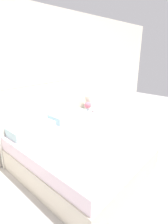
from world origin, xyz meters
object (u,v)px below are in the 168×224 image
nightstand (92,122)px  teacup (94,111)px  table_lamp (89,101)px  flower_vase (88,106)px  bed (77,149)px

nightstand → teacup: bearing=-95.3°
table_lamp → flower_vase: table_lamp is taller
flower_vase → table_lamp: bearing=34.9°
flower_vase → teacup: flower_vase is taller
bed → nightstand: 1.32m
flower_vase → bed: bearing=-148.1°
nightstand → table_lamp: table_lamp is taller
bed → nightstand: bed is taller
bed → flower_vase: 1.24m
table_lamp → flower_vase: bearing=-145.1°
teacup → bed: bearing=-153.6°
nightstand → flower_vase: bearing=-174.5°
teacup → nightstand: bearing=84.7°
bed → teacup: 1.31m
bed → flower_vase: size_ratio=7.26×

